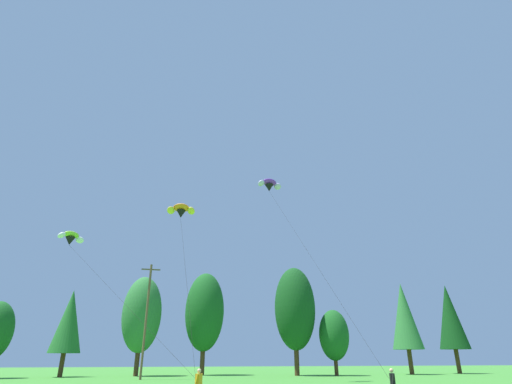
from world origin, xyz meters
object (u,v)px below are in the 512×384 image
kite_flyer_near (199,383)px  parafoil_kite_far_orange (181,211)px  parafoil_kite_mid_purple (269,185)px  parafoil_kite_high_lime_white (71,238)px  kite_flyer_mid (393,382)px  utility_pole (146,317)px

kite_flyer_near → parafoil_kite_far_orange: parafoil_kite_far_orange is taller
parafoil_kite_mid_purple → kite_flyer_near: bearing=-115.6°
parafoil_kite_high_lime_white → parafoil_kite_mid_purple: size_ratio=0.89×
kite_flyer_mid → parafoil_kite_far_orange: bearing=136.3°
kite_flyer_near → parafoil_kite_far_orange: (-1.27, 9.39, 12.74)m
utility_pole → parafoil_kite_mid_purple: bearing=-31.5°
kite_flyer_mid → parafoil_kite_far_orange: parafoil_kite_far_orange is taller
kite_flyer_near → parafoil_kite_high_lime_white: (-11.34, 17.65, 12.00)m
kite_flyer_mid → parafoil_kite_high_lime_white: parafoil_kite_high_lime_white is taller
parafoil_kite_far_orange → kite_flyer_mid: bearing=-43.7°
utility_pole → parafoil_kite_far_orange: size_ratio=0.96×
kite_flyer_near → parafoil_kite_mid_purple: parafoil_kite_mid_purple is taller
utility_pole → parafoil_kite_far_orange: (2.50, -17.29, 7.13)m
kite_flyer_mid → parafoil_kite_mid_purple: size_ratio=0.08×
kite_flyer_near → parafoil_kite_mid_purple: 28.97m
kite_flyer_near → parafoil_kite_far_orange: 15.88m
kite_flyer_mid → parafoil_kite_far_orange: 20.41m
parafoil_kite_far_orange → parafoil_kite_high_lime_white: bearing=140.7°
kite_flyer_mid → parafoil_kite_high_lime_white: 31.33m
kite_flyer_near → parafoil_kite_mid_purple: size_ratio=0.08×
kite_flyer_near → kite_flyer_mid: 10.38m
parafoil_kite_mid_purple → parafoil_kite_far_orange: parafoil_kite_mid_purple is taller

